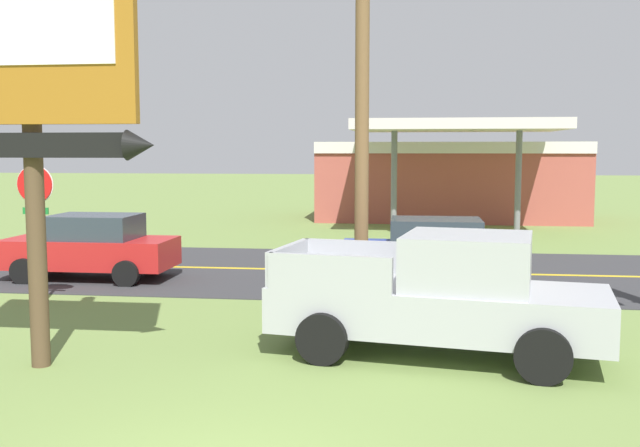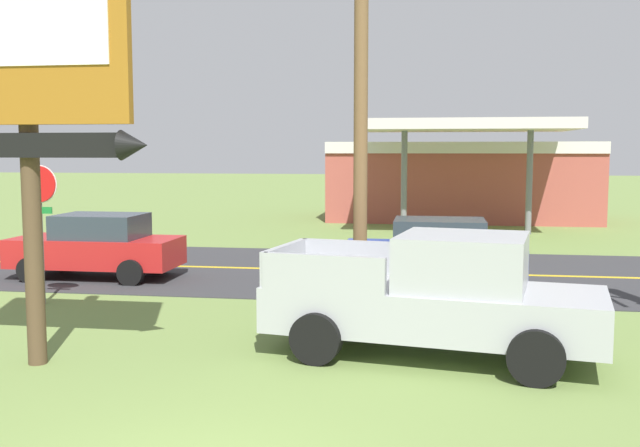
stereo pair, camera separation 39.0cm
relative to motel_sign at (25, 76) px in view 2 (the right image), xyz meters
name	(u,v)px [view 2 (the right image)]	position (x,y,z in m)	size (l,w,h in m)	color
road_asphalt	(349,271)	(3.67, 9.31, -4.33)	(140.00, 8.00, 0.02)	#333335
road_centre_line	(349,271)	(3.67, 9.31, -4.31)	(126.00, 0.20, 0.01)	gold
motel_sign	(25,76)	(0.00, 0.00, 0.00)	(3.62, 0.54, 6.38)	brown
stop_sign	(40,209)	(-2.27, 4.20, -2.31)	(0.80, 0.08, 2.95)	slate
utility_pole	(361,60)	(4.55, 3.54, 0.56)	(1.61, 0.26, 9.27)	brown
gas_station	(461,178)	(7.14, 24.66, -2.39)	(12.00, 11.50, 4.40)	#A84C42
pickup_silver_parked_on_lawn	(437,297)	(5.98, 1.47, -3.37)	(5.45, 2.88, 1.96)	#A8AAAF
car_blue_mid_lane	(434,253)	(5.94, 7.31, -3.51)	(4.20, 2.00, 1.64)	#233893
car_red_far_lane	(97,246)	(-2.53, 7.31, -3.51)	(4.20, 2.00, 1.64)	red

